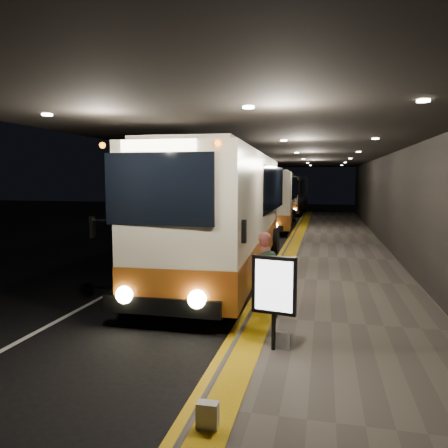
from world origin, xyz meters
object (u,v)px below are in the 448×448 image
(coach_second, at_px, (274,201))
(info_sign, at_px, (274,287))
(stanchion_post, at_px, (268,274))
(coach_third, at_px, (291,196))
(passenger_waiting_green, at_px, (269,284))
(coach_main, at_px, (227,216))
(bag_polka, at_px, (284,341))
(bag_plain, at_px, (208,415))
(passenger_boarding, at_px, (266,269))

(coach_second, bearing_deg, info_sign, -86.76)
(info_sign, distance_m, stanchion_post, 3.84)
(coach_third, xyz_separation_m, passenger_waiting_green, (1.91, -32.78, -0.74))
(coach_main, relative_size, info_sign, 7.57)
(coach_second, bearing_deg, coach_main, -93.08)
(bag_polka, distance_m, bag_plain, 2.90)
(passenger_waiting_green, relative_size, info_sign, 0.87)
(coach_second, relative_size, bag_plain, 34.59)
(coach_third, relative_size, bag_polka, 34.85)
(info_sign, bearing_deg, stanchion_post, 109.79)
(stanchion_post, bearing_deg, info_sign, -81.42)
(passenger_waiting_green, bearing_deg, coach_main, 157.29)
(coach_main, height_order, stanchion_post, coach_main)
(passenger_waiting_green, bearing_deg, coach_second, 141.20)
(bag_polka, bearing_deg, stanchion_post, 101.59)
(passenger_waiting_green, relative_size, bag_plain, 4.42)
(coach_third, bearing_deg, bag_polka, -83.92)
(bag_plain, bearing_deg, coach_third, 92.62)
(passenger_boarding, xyz_separation_m, stanchion_post, (-0.05, 0.88, -0.33))
(passenger_boarding, bearing_deg, bag_polka, 179.14)
(stanchion_post, bearing_deg, bag_plain, -89.56)
(coach_third, xyz_separation_m, bag_plain, (1.71, -37.41, -1.33))
(passenger_waiting_green, xyz_separation_m, info_sign, (0.31, -1.90, 0.42))
(passenger_waiting_green, bearing_deg, bag_polka, -29.59)
(coach_main, relative_size, passenger_boarding, 7.24)
(bag_polka, bearing_deg, coach_main, 110.55)
(bag_polka, height_order, info_sign, info_sign)
(coach_second, distance_m, stanchion_post, 18.55)
(coach_main, height_order, coach_third, coach_main)
(coach_second, relative_size, bag_polka, 37.61)
(info_sign, bearing_deg, bag_plain, -89.51)
(coach_third, bearing_deg, bag_plain, -85.30)
(bag_polka, bearing_deg, coach_second, 96.95)
(passenger_boarding, bearing_deg, coach_main, 9.42)
(coach_third, bearing_deg, passenger_boarding, -84.84)
(coach_second, distance_m, coach_third, 12.52)
(passenger_boarding, bearing_deg, coach_second, -9.13)
(bag_polka, bearing_deg, info_sign, -156.34)
(coach_second, relative_size, info_sign, 6.79)
(passenger_waiting_green, bearing_deg, bag_plain, -47.47)
(coach_second, bearing_deg, coach_third, 85.53)
(passenger_waiting_green, distance_m, stanchion_post, 1.88)
(coach_second, xyz_separation_m, bag_plain, (1.99, -24.90, -1.45))
(bag_polka, height_order, stanchion_post, stanchion_post)
(coach_third, relative_size, info_sign, 6.30)
(coach_second, xyz_separation_m, coach_third, (0.28, 12.52, -0.13))
(bag_polka, xyz_separation_m, bag_plain, (-0.70, -2.81, 0.01))
(coach_third, relative_size, bag_plain, 32.05)
(coach_main, relative_size, stanchion_post, 11.24)
(coach_main, distance_m, info_sign, 7.62)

